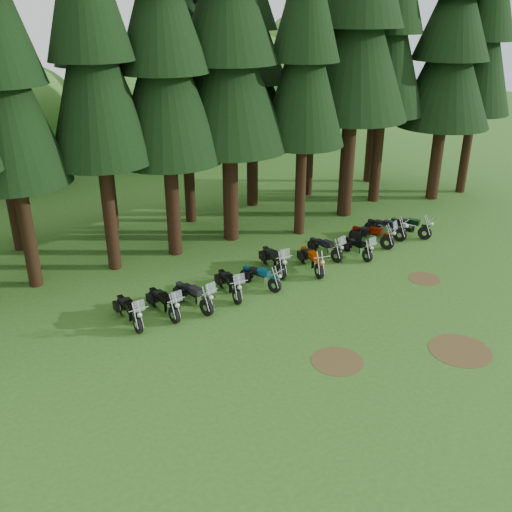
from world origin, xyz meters
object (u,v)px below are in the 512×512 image
at_px(motorcycle_5, 274,261).
at_px(motorcycle_11, 409,227).
at_px(motorcycle_3, 229,285).
at_px(motorcycle_8, 358,248).
at_px(motorcycle_1, 164,303).
at_px(motorcycle_6, 311,261).
at_px(motorcycle_7, 325,248).
at_px(motorcycle_4, 260,278).
at_px(motorcycle_0, 129,312).
at_px(motorcycle_2, 193,297).
at_px(motorcycle_9, 372,236).
at_px(motorcycle_10, 385,229).

height_order(motorcycle_5, motorcycle_11, motorcycle_5).
distance_m(motorcycle_3, motorcycle_8, 7.20).
bearing_deg(motorcycle_1, motorcycle_6, -4.14).
bearing_deg(motorcycle_7, motorcycle_4, -176.61).
height_order(motorcycle_7, motorcycle_11, motorcycle_7).
xyz_separation_m(motorcycle_6, motorcycle_7, (1.49, 0.77, -0.03)).
distance_m(motorcycle_1, motorcycle_11, 14.23).
height_order(motorcycle_0, motorcycle_4, motorcycle_0).
xyz_separation_m(motorcycle_1, motorcycle_4, (4.46, -0.24, -0.05)).
distance_m(motorcycle_2, motorcycle_8, 8.95).
distance_m(motorcycle_9, motorcycle_11, 2.57).
xyz_separation_m(motorcycle_8, motorcycle_9, (1.52, 0.57, 0.08)).
bearing_deg(motorcycle_9, motorcycle_1, 160.00).
bearing_deg(motorcycle_8, motorcycle_9, 23.66).
distance_m(motorcycle_5, motorcycle_11, 8.38).
distance_m(motorcycle_6, motorcycle_11, 6.93).
bearing_deg(motorcycle_0, motorcycle_9, 2.47).
height_order(motorcycle_10, motorcycle_11, motorcycle_11).
bearing_deg(motorcycle_6, motorcycle_2, -164.44).
bearing_deg(motorcycle_10, motorcycle_0, 163.33).
relative_size(motorcycle_4, motorcycle_8, 1.01).
bearing_deg(motorcycle_7, motorcycle_3, 179.75).
height_order(motorcycle_1, motorcycle_9, motorcycle_9).
bearing_deg(motorcycle_2, motorcycle_5, 2.07).
relative_size(motorcycle_2, motorcycle_7, 1.09).
height_order(motorcycle_9, motorcycle_11, motorcycle_9).
height_order(motorcycle_6, motorcycle_10, motorcycle_6).
relative_size(motorcycle_5, motorcycle_8, 1.17).
bearing_deg(motorcycle_4, motorcycle_5, 17.21).
bearing_deg(motorcycle_10, motorcycle_7, 162.77).
bearing_deg(motorcycle_6, motorcycle_1, -165.99).
height_order(motorcycle_2, motorcycle_8, motorcycle_2).
distance_m(motorcycle_3, motorcycle_9, 8.73).
bearing_deg(motorcycle_3, motorcycle_7, 16.48).
bearing_deg(motorcycle_9, motorcycle_4, 162.73).
bearing_deg(motorcycle_4, motorcycle_3, 159.30).
bearing_deg(motorcycle_1, motorcycle_10, 0.50).
xyz_separation_m(motorcycle_3, motorcycle_11, (11.28, 0.19, -0.00)).
relative_size(motorcycle_8, motorcycle_10, 0.92).
height_order(motorcycle_6, motorcycle_8, motorcycle_8).
relative_size(motorcycle_3, motorcycle_11, 1.04).
height_order(motorcycle_4, motorcycle_7, motorcycle_7).
bearing_deg(motorcycle_5, motorcycle_3, -151.89).
relative_size(motorcycle_1, motorcycle_4, 1.11).
bearing_deg(motorcycle_3, motorcycle_4, 5.74).
xyz_separation_m(motorcycle_3, motorcycle_10, (10.08, 0.75, -0.01)).
bearing_deg(motorcycle_8, motorcycle_7, 151.60).
xyz_separation_m(motorcycle_9, motorcycle_10, (1.36, 0.36, -0.03)).
bearing_deg(motorcycle_5, motorcycle_10, 11.73).
distance_m(motorcycle_1, motorcycle_2, 1.22).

